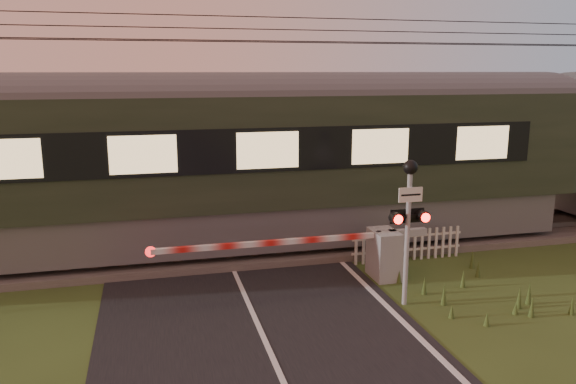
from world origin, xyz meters
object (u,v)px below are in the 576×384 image
object	(u,v)px
train	(553,148)
crossing_signal	(409,207)
boom_gate	(374,252)
picket_fence	(408,245)

from	to	relation	value
train	crossing_signal	world-z (taller)	train
train	crossing_signal	bearing A→B (deg)	-147.37
train	boom_gate	distance (m)	7.76
crossing_signal	picket_fence	bearing A→B (deg)	63.12
train	crossing_signal	xyz separation A→B (m)	(-6.90, -4.42, -0.38)
train	boom_gate	xyz separation A→B (m)	(-6.97, -2.87, -1.84)
train	boom_gate	bearing A→B (deg)	-157.62
boom_gate	picket_fence	bearing A→B (deg)	35.92
boom_gate	crossing_signal	world-z (taller)	crossing_signal
train	picket_fence	world-z (taller)	train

